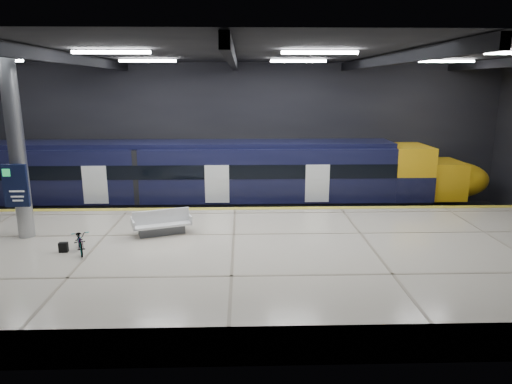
{
  "coord_description": "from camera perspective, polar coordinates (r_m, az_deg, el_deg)",
  "views": [
    {
      "loc": [
        0.37,
        -18.04,
        6.86
      ],
      "look_at": [
        0.94,
        1.5,
        2.2
      ],
      "focal_mm": 32.0,
      "sensor_mm": 36.0,
      "label": 1
    }
  ],
  "objects": [
    {
      "name": "info_column",
      "position": [
        19.11,
        -27.75,
        4.67
      ],
      "size": [
        0.9,
        0.78,
        6.9
      ],
      "color": "#9EA0A5",
      "rests_on": "platform"
    },
    {
      "name": "train",
      "position": [
        24.14,
        -7.57,
        1.82
      ],
      "size": [
        29.4,
        2.84,
        3.79
      ],
      "color": "black",
      "rests_on": "ground"
    },
    {
      "name": "platform",
      "position": [
        16.77,
        -2.86,
        -8.71
      ],
      "size": [
        30.0,
        11.0,
        1.1
      ],
      "primitive_type": "cube",
      "color": "beige",
      "rests_on": "ground"
    },
    {
      "name": "bench",
      "position": [
        18.25,
        -11.72,
        -4.12
      ],
      "size": [
        2.43,
        1.62,
        0.99
      ],
      "rotation": [
        0.0,
        0.0,
        0.34
      ],
      "color": "#595B60",
      "rests_on": "platform"
    },
    {
      "name": "rails",
      "position": [
        24.49,
        -2.49,
        -2.67
      ],
      "size": [
        30.0,
        1.52,
        0.16
      ],
      "color": "gray",
      "rests_on": "ground"
    },
    {
      "name": "pannier_bag",
      "position": [
        17.43,
        -22.93,
        -6.38
      ],
      "size": [
        0.31,
        0.19,
        0.35
      ],
      "primitive_type": "cube",
      "rotation": [
        0.0,
        0.0,
        0.05
      ],
      "color": "black",
      "rests_on": "platform"
    },
    {
      "name": "bicycle",
      "position": [
        17.14,
        -21.13,
        -5.67
      ],
      "size": [
        1.15,
        1.69,
        0.84
      ],
      "primitive_type": "imported",
      "rotation": [
        0.0,
        0.0,
        0.41
      ],
      "color": "#99999E",
      "rests_on": "platform"
    },
    {
      "name": "room_shell",
      "position": [
        18.08,
        -2.9,
        9.78
      ],
      "size": [
        30.1,
        16.1,
        8.05
      ],
      "color": "black",
      "rests_on": "ground"
    },
    {
      "name": "safety_strip",
      "position": [
        21.57,
        -2.61,
        -2.08
      ],
      "size": [
        30.0,
        0.4,
        0.01
      ],
      "primitive_type": "cube",
      "color": "yellow",
      "rests_on": "platform"
    },
    {
      "name": "ground",
      "position": [
        19.3,
        -2.69,
        -7.43
      ],
      "size": [
        30.0,
        30.0,
        0.0
      ],
      "primitive_type": "plane",
      "color": "black",
      "rests_on": "ground"
    }
  ]
}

